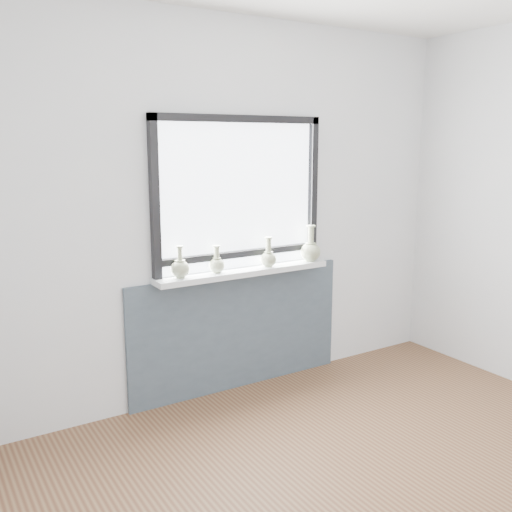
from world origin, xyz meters
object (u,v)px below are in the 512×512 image
vase_d (311,250)px  vase_c (268,257)px  windowsill (244,272)px  vase_a (180,268)px  vase_b (217,264)px

vase_d → vase_c: bearing=-180.0°
windowsill → vase_c: size_ratio=6.16×
windowsill → vase_d: vase_d is taller
vase_a → vase_d: (1.05, -0.02, 0.02)m
vase_a → vase_b: (0.27, 0.00, -0.00)m
windowsill → vase_a: vase_a is taller
vase_a → vase_d: vase_d is taller
vase_a → vase_c: size_ratio=0.99×
vase_a → vase_c: 0.67m
windowsill → vase_c: 0.21m
vase_a → vase_d: 1.05m
windowsill → vase_b: bearing=-179.6°
vase_c → vase_d: (0.37, 0.00, 0.02)m
vase_c → vase_d: vase_d is taller
windowsill → vase_a: bearing=-179.5°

